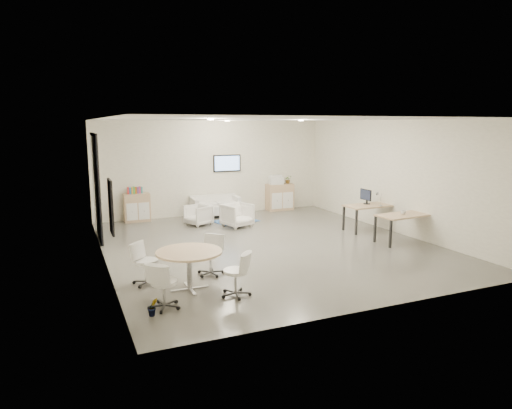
{
  "coord_description": "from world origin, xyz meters",
  "views": [
    {
      "loc": [
        -4.78,
        -10.4,
        3.08
      ],
      "look_at": [
        -0.15,
        0.4,
        1.0
      ],
      "focal_mm": 32.0,
      "sensor_mm": 36.0,
      "label": 1
    }
  ],
  "objects": [
    {
      "name": "room_shell",
      "position": [
        0.0,
        0.0,
        1.6
      ],
      "size": [
        9.6,
        10.6,
        4.8
      ],
      "color": "#5A5852",
      "rests_on": "ground"
    },
    {
      "name": "glass_door",
      "position": [
        -3.95,
        2.51,
        1.5
      ],
      "size": [
        0.09,
        1.9,
        2.85
      ],
      "color": "black",
      "rests_on": "room_shell"
    },
    {
      "name": "artwork",
      "position": [
        -3.97,
        -1.6,
        1.55
      ],
      "size": [
        0.05,
        0.54,
        1.04
      ],
      "color": "black",
      "rests_on": "room_shell"
    },
    {
      "name": "wall_tv",
      "position": [
        0.5,
        4.46,
        1.75
      ],
      "size": [
        0.98,
        0.06,
        0.58
      ],
      "color": "black",
      "rests_on": "room_shell"
    },
    {
      "name": "ceiling_spots",
      "position": [
        -0.2,
        0.83,
        3.18
      ],
      "size": [
        3.14,
        4.14,
        0.03
      ],
      "color": "#FFEAC6",
      "rests_on": "room_shell"
    },
    {
      "name": "sideboard_left",
      "position": [
        -2.64,
        4.27,
        0.45
      ],
      "size": [
        0.8,
        0.42,
        0.9
      ],
      "color": "tan",
      "rests_on": "room_shell"
    },
    {
      "name": "sideboard_right",
      "position": [
        2.43,
        4.24,
        0.48
      ],
      "size": [
        0.96,
        0.46,
        0.96
      ],
      "color": "tan",
      "rests_on": "room_shell"
    },
    {
      "name": "books",
      "position": [
        -2.68,
        4.27,
        1.01
      ],
      "size": [
        0.47,
        0.14,
        0.22
      ],
      "color": "red",
      "rests_on": "sideboard_left"
    },
    {
      "name": "printer",
      "position": [
        2.27,
        4.25,
        1.11
      ],
      "size": [
        0.51,
        0.45,
        0.33
      ],
      "rotation": [
        0.0,
        0.0,
        -0.12
      ],
      "color": "white",
      "rests_on": "sideboard_right"
    },
    {
      "name": "loveseat",
      "position": [
        -0.08,
        4.09,
        0.33
      ],
      "size": [
        1.64,
        0.87,
        0.6
      ],
      "rotation": [
        0.0,
        0.0,
        -0.04
      ],
      "color": "white",
      "rests_on": "room_shell"
    },
    {
      "name": "blue_rug",
      "position": [
        0.27,
        3.06,
        0.01
      ],
      "size": [
        1.51,
        1.16,
        0.01
      ],
      "primitive_type": "cube",
      "rotation": [
        0.0,
        0.0,
        0.21
      ],
      "color": "#325C9A",
      "rests_on": "room_shell"
    },
    {
      "name": "armchair_left",
      "position": [
        -0.98,
        2.98,
        0.35
      ],
      "size": [
        0.84,
        0.86,
        0.69
      ],
      "primitive_type": "imported",
      "rotation": [
        0.0,
        0.0,
        -1.18
      ],
      "color": "white",
      "rests_on": "room_shell"
    },
    {
      "name": "armchair_right",
      "position": [
        0.03,
        2.28,
        0.39
      ],
      "size": [
        0.95,
        0.92,
        0.79
      ],
      "primitive_type": "imported",
      "rotation": [
        0.0,
        0.0,
        0.31
      ],
      "color": "white",
      "rests_on": "room_shell"
    },
    {
      "name": "desk_rear",
      "position": [
        3.42,
        0.31,
        0.68
      ],
      "size": [
        1.48,
        0.77,
        0.76
      ],
      "rotation": [
        0.0,
        0.0,
        0.03
      ],
      "color": "tan",
      "rests_on": "room_shell"
    },
    {
      "name": "desk_front",
      "position": [
        3.39,
        -1.18,
        0.68
      ],
      "size": [
        1.5,
        0.83,
        0.75
      ],
      "rotation": [
        0.0,
        0.0,
        0.08
      ],
      "color": "tan",
      "rests_on": "room_shell"
    },
    {
      "name": "monitor",
      "position": [
        3.38,
        0.46,
        1.0
      ],
      "size": [
        0.2,
        0.5,
        0.44
      ],
      "color": "black",
      "rests_on": "desk_rear"
    },
    {
      "name": "round_table",
      "position": [
        -2.7,
        -2.38,
        0.67
      ],
      "size": [
        1.24,
        1.24,
        0.75
      ],
      "color": "tan",
      "rests_on": "room_shell"
    },
    {
      "name": "meeting_chairs",
      "position": [
        -2.7,
        -2.38,
        0.41
      ],
      "size": [
        2.19,
        2.19,
        0.82
      ],
      "color": "white",
      "rests_on": "room_shell"
    },
    {
      "name": "plant_cabinet",
      "position": [
        2.75,
        4.22,
        1.07
      ],
      "size": [
        0.35,
        0.37,
        0.23
      ],
      "primitive_type": "imported",
      "rotation": [
        0.0,
        0.0,
        -0.38
      ],
      "color": "#3F7F3F",
      "rests_on": "sideboard_right"
    },
    {
      "name": "plant_floor",
      "position": [
        -3.57,
        -3.3,
        0.07
      ],
      "size": [
        0.21,
        0.33,
        0.13
      ],
      "primitive_type": "imported",
      "rotation": [
        0.0,
        0.0,
        0.16
      ],
      "color": "#3F7F3F",
      "rests_on": "room_shell"
    },
    {
      "name": "cup",
      "position": [
        3.37,
        -1.17,
        0.82
      ],
      "size": [
        0.15,
        0.12,
        0.13
      ],
      "primitive_type": "imported",
      "rotation": [
        0.0,
        0.0,
        0.15
      ],
      "color": "white",
      "rests_on": "desk_front"
    }
  ]
}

